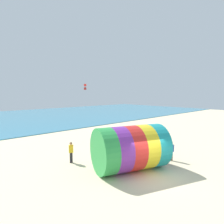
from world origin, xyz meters
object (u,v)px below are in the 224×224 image
Objects in this scene: giant_inflatable_tube at (131,148)px; kite_red_box at (85,87)px; kite_handler at (171,151)px; bystander_near_water at (71,152)px.

kite_red_box is (3.73, 10.91, 4.83)m from giant_inflatable_tube.
kite_handler is (4.06, -1.06, -0.84)m from giant_inflatable_tube.
bystander_near_water is (-6.18, -6.51, -5.60)m from kite_red_box.
giant_inflatable_tube is at bearing 165.35° from kite_handler.
bystander_near_water is (-6.50, 5.46, 0.07)m from kite_handler.
bystander_near_water is at bearing 140.00° from kite_handler.
kite_handler is 2.13× the size of kite_red_box.
bystander_near_water reaches higher than kite_handler.
kite_red_box reaches higher than kite_handler.
giant_inflatable_tube is 12.50m from kite_red_box.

